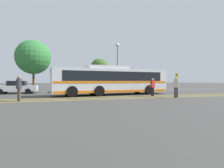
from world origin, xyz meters
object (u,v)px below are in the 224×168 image
at_px(pedestrian_2, 153,86).
at_px(bus_stop_sign, 177,81).
at_px(tree_1, 33,57).
at_px(tree_2, 100,68).
at_px(transit_bus, 112,80).
at_px(parked_car_1, 76,87).
at_px(pedestrian_0, 19,87).
at_px(parked_car_2, 128,86).
at_px(parked_car_0, 17,87).
at_px(pedestrian_1, 176,86).
at_px(street_lamp, 117,55).

bearing_deg(pedestrian_2, bus_stop_sign, 6.65).
bearing_deg(tree_1, tree_2, 7.13).
relative_size(transit_bus, pedestrian_2, 7.41).
distance_m(parked_car_1, pedestrian_0, 9.63).
relative_size(parked_car_2, tree_1, 0.69).
xyz_separation_m(parked_car_0, pedestrian_1, (14.45, -8.96, 0.31)).
height_order(parked_car_2, pedestrian_2, pedestrian_2).
distance_m(parked_car_0, pedestrian_2, 15.02).
bearing_deg(pedestrian_0, parked_car_0, 156.66).
height_order(parked_car_2, bus_stop_sign, bus_stop_sign).
height_order(parked_car_2, pedestrian_1, pedestrian_1).
bearing_deg(bus_stop_sign, tree_1, -123.41).
bearing_deg(parked_car_1, street_lamp, 106.48).
distance_m(pedestrian_0, pedestrian_1, 12.49).
bearing_deg(parked_car_0, pedestrian_0, -165.89).
distance_m(pedestrian_1, bus_stop_sign, 5.32).
bearing_deg(parked_car_1, transit_bus, 34.25).
relative_size(pedestrian_1, bus_stop_sign, 0.77).
bearing_deg(pedestrian_2, parked_car_2, 67.14).
bearing_deg(pedestrian_0, pedestrian_1, 49.46).
relative_size(parked_car_1, pedestrian_0, 2.61).
bearing_deg(transit_bus, parked_car_1, -150.95).
distance_m(parked_car_2, bus_stop_sign, 6.51).
bearing_deg(transit_bus, parked_car_0, -120.63).
height_order(parked_car_1, pedestrian_2, pedestrian_2).
xyz_separation_m(bus_stop_sign, tree_2, (-7.06, 9.39, 1.96)).
relative_size(tree_1, tree_2, 1.41).
bearing_deg(pedestrian_0, tree_2, 109.21).
xyz_separation_m(parked_car_0, pedestrian_2, (13.28, -7.02, 0.24)).
height_order(parked_car_1, tree_2, tree_2).
height_order(transit_bus, street_lamp, street_lamp).
distance_m(pedestrian_0, street_lamp, 15.55).
distance_m(transit_bus, pedestrian_0, 8.84).
relative_size(parked_car_2, tree_2, 0.97).
distance_m(parked_car_0, pedestrian_1, 17.01).
xyz_separation_m(pedestrian_1, bus_stop_sign, (3.20, 4.23, 0.45)).
relative_size(pedestrian_0, pedestrian_2, 1.08).
distance_m(parked_car_0, parked_car_1, 6.59).
xyz_separation_m(transit_bus, pedestrian_0, (-7.98, -3.77, -0.47)).
height_order(transit_bus, parked_car_0, transit_bus).
relative_size(transit_bus, parked_car_1, 2.64).
distance_m(bus_stop_sign, street_lamp, 9.33).
relative_size(street_lamp, tree_1, 1.01).
relative_size(parked_car_1, pedestrian_1, 2.63).
bearing_deg(street_lamp, parked_car_2, -68.53).
height_order(street_lamp, tree_2, street_lamp).
bearing_deg(pedestrian_1, pedestrian_0, -143.38).
distance_m(street_lamp, tree_1, 11.53).
distance_m(parked_car_0, street_lamp, 13.68).
xyz_separation_m(transit_bus, street_lamp, (2.77, 6.68, 3.67)).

